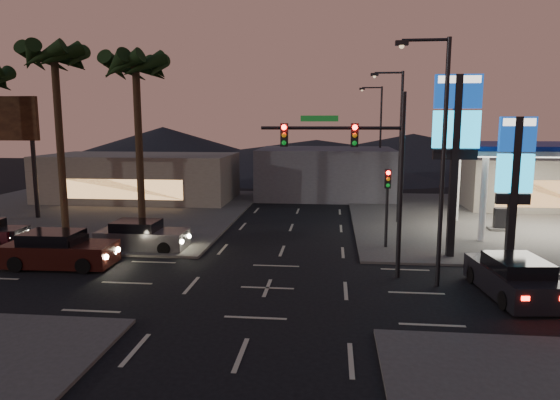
# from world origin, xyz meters

# --- Properties ---
(ground) EXTENTS (140.00, 140.00, 0.00)m
(ground) POSITION_xyz_m (0.00, 0.00, 0.00)
(ground) COLOR black
(ground) RESTS_ON ground
(corner_lot_ne) EXTENTS (24.00, 24.00, 0.12)m
(corner_lot_ne) POSITION_xyz_m (16.00, 16.00, 0.06)
(corner_lot_ne) COLOR #47443F
(corner_lot_ne) RESTS_ON ground
(corner_lot_nw) EXTENTS (24.00, 24.00, 0.12)m
(corner_lot_nw) POSITION_xyz_m (-16.00, 16.00, 0.06)
(corner_lot_nw) COLOR #47443F
(corner_lot_nw) RESTS_ON ground
(gas_station) EXTENTS (12.20, 8.20, 5.47)m
(gas_station) POSITION_xyz_m (16.00, 12.00, 5.08)
(gas_station) COLOR silver
(gas_station) RESTS_ON ground
(convenience_store) EXTENTS (10.00, 6.00, 4.00)m
(convenience_store) POSITION_xyz_m (18.00, 21.00, 2.00)
(convenience_store) COLOR #726B5B
(convenience_store) RESTS_ON ground
(pylon_sign_tall) EXTENTS (2.20, 0.35, 9.00)m
(pylon_sign_tall) POSITION_xyz_m (8.50, 5.50, 6.39)
(pylon_sign_tall) COLOR black
(pylon_sign_tall) RESTS_ON ground
(pylon_sign_short) EXTENTS (1.60, 0.35, 7.00)m
(pylon_sign_short) POSITION_xyz_m (11.00, 4.50, 4.66)
(pylon_sign_short) COLOR black
(pylon_sign_short) RESTS_ON ground
(traffic_signal_mast) EXTENTS (6.10, 0.39, 8.00)m
(traffic_signal_mast) POSITION_xyz_m (3.76, 1.99, 5.23)
(traffic_signal_mast) COLOR black
(traffic_signal_mast) RESTS_ON ground
(pedestal_signal) EXTENTS (0.32, 0.39, 4.30)m
(pedestal_signal) POSITION_xyz_m (5.50, 6.98, 2.92)
(pedestal_signal) COLOR black
(pedestal_signal) RESTS_ON ground
(streetlight_near) EXTENTS (2.14, 0.25, 10.00)m
(streetlight_near) POSITION_xyz_m (6.79, 1.00, 5.72)
(streetlight_near) COLOR black
(streetlight_near) RESTS_ON ground
(streetlight_mid) EXTENTS (2.14, 0.25, 10.00)m
(streetlight_mid) POSITION_xyz_m (6.79, 14.00, 5.72)
(streetlight_mid) COLOR black
(streetlight_mid) RESTS_ON ground
(streetlight_far) EXTENTS (2.14, 0.25, 10.00)m
(streetlight_far) POSITION_xyz_m (6.79, 28.00, 5.72)
(streetlight_far) COLOR black
(streetlight_far) RESTS_ON ground
(palm_a) EXTENTS (4.41, 4.41, 10.86)m
(palm_a) POSITION_xyz_m (-9.00, 9.50, 9.43)
(palm_a) COLOR black
(palm_a) RESTS_ON ground
(palm_b) EXTENTS (4.41, 4.41, 11.46)m
(palm_b) POSITION_xyz_m (-14.00, 9.50, 9.97)
(palm_b) COLOR black
(palm_b) RESTS_ON ground
(building_far_west) EXTENTS (16.00, 8.00, 4.00)m
(building_far_west) POSITION_xyz_m (-14.00, 22.00, 2.00)
(building_far_west) COLOR #726B5B
(building_far_west) RESTS_ON ground
(building_far_mid) EXTENTS (12.00, 9.00, 4.40)m
(building_far_mid) POSITION_xyz_m (2.00, 26.00, 2.20)
(building_far_mid) COLOR #4C4C51
(building_far_mid) RESTS_ON ground
(hill_left) EXTENTS (40.00, 40.00, 6.00)m
(hill_left) POSITION_xyz_m (-25.00, 60.00, 3.00)
(hill_left) COLOR black
(hill_left) RESTS_ON ground
(hill_right) EXTENTS (50.00, 50.00, 5.00)m
(hill_right) POSITION_xyz_m (15.00, 60.00, 2.50)
(hill_right) COLOR black
(hill_right) RESTS_ON ground
(hill_center) EXTENTS (60.00, 60.00, 4.00)m
(hill_center) POSITION_xyz_m (0.00, 60.00, 2.00)
(hill_center) COLOR black
(hill_center) RESTS_ON ground
(car_lane_a_front) EXTENTS (4.52, 2.08, 1.44)m
(car_lane_a_front) POSITION_xyz_m (-9.93, 2.07, 0.67)
(car_lane_a_front) COLOR black
(car_lane_a_front) RESTS_ON ground
(car_lane_a_mid) EXTENTS (5.22, 2.31, 1.68)m
(car_lane_a_mid) POSITION_xyz_m (-10.17, 2.03, 0.78)
(car_lane_a_mid) COLOR black
(car_lane_a_mid) RESTS_ON ground
(car_lane_b_front) EXTENTS (4.84, 2.09, 1.56)m
(car_lane_b_front) POSITION_xyz_m (-7.49, 5.50, 0.73)
(car_lane_b_front) COLOR #545456
(car_lane_b_front) RESTS_ON ground
(suv_station) EXTENTS (2.52, 5.03, 1.62)m
(suv_station) POSITION_xyz_m (9.66, 0.02, 0.75)
(suv_station) COLOR black
(suv_station) RESTS_ON ground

